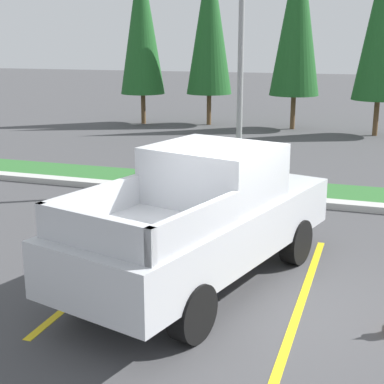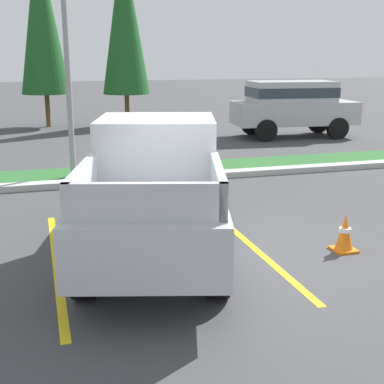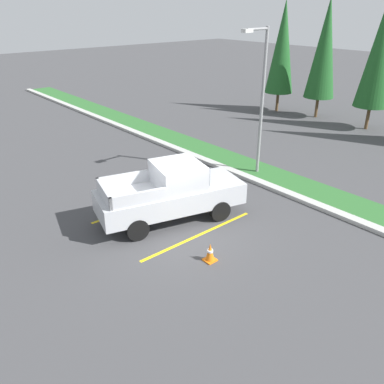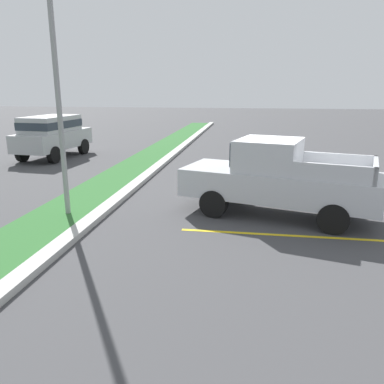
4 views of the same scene
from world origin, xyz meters
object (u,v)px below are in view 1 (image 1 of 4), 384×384
pickup_truck_main (205,217)px  cypress_tree_left_inner (210,20)px  street_light (239,37)px  cypress_tree_center (297,14)px  cypress_tree_leftmost (141,22)px

pickup_truck_main → cypress_tree_left_inner: (-4.94, 16.49, 3.45)m
pickup_truck_main → street_light: street_light is taller
street_light → cypress_tree_center: bearing=91.6°
pickup_truck_main → cypress_tree_center: 16.80m
cypress_tree_center → street_light: bearing=-88.4°
cypress_tree_leftmost → cypress_tree_center: size_ratio=0.95×
cypress_tree_leftmost → cypress_tree_center: (6.64, 0.51, 0.25)m
street_light → cypress_tree_center: cypress_tree_center is taller
cypress_tree_leftmost → cypress_tree_left_inner: cypress_tree_left_inner is taller
street_light → cypress_tree_leftmost: 12.45m
street_light → cypress_tree_center: (-0.30, 10.83, 0.95)m
pickup_truck_main → cypress_tree_center: bearing=94.2°
street_light → cypress_tree_left_inner: bearing=110.3°
cypress_tree_leftmost → cypress_tree_left_inner: size_ratio=0.98×
street_light → cypress_tree_leftmost: size_ratio=0.85×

